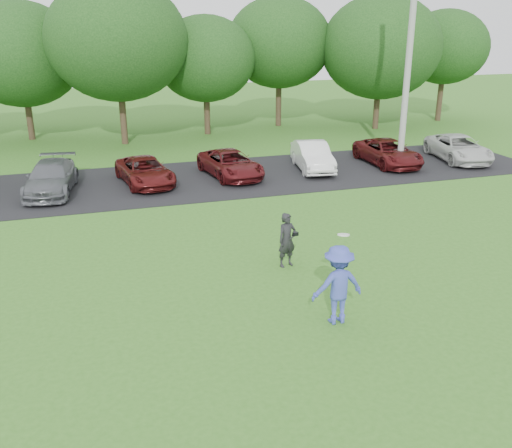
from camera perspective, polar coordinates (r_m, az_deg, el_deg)
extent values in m
plane|color=#346B1E|center=(13.09, 4.62, -10.40)|extent=(100.00, 100.00, 0.00)
cube|color=black|center=(24.73, -6.56, 4.38)|extent=(32.00, 6.50, 0.03)
cylinder|color=#9C9C97|center=(26.74, 15.09, 16.32)|extent=(0.28, 0.28, 10.41)
imported|color=#3E4BB1|center=(13.03, 8.19, -6.03)|extent=(1.21, 0.70, 1.87)
cylinder|color=white|center=(12.60, 8.75, -1.07)|extent=(0.27, 0.27, 0.09)
imported|color=black|center=(15.86, 3.12, -1.61)|extent=(0.64, 0.51, 1.55)
cube|color=black|center=(15.69, 3.98, -0.99)|extent=(0.16, 0.13, 0.10)
imported|color=#5C5E63|center=(24.00, -19.82, 4.38)|extent=(2.29, 4.40, 1.22)
imported|color=#541212|center=(24.27, -11.04, 5.21)|extent=(2.36, 4.15, 1.09)
imported|color=#541215|center=(25.01, -2.57, 6.04)|extent=(2.44, 4.28, 1.13)
imported|color=white|center=(26.24, 5.67, 6.77)|extent=(1.93, 3.98, 1.26)
imported|color=#511113|center=(27.80, 13.06, 7.00)|extent=(1.94, 4.17, 1.16)
imported|color=silver|center=(29.60, 19.60, 7.17)|extent=(2.66, 4.56, 1.19)
cylinder|color=#38281C|center=(35.37, -21.68, 9.63)|extent=(0.36, 0.36, 2.20)
ellipsoid|color=#214C19|center=(34.99, -22.45, 15.42)|extent=(6.68, 6.68, 5.68)
cylinder|color=#38281C|center=(32.55, -13.13, 10.17)|extent=(0.36, 0.36, 2.70)
ellipsoid|color=#214C19|center=(32.14, -13.72, 17.43)|extent=(7.42, 7.42, 6.31)
cylinder|color=#38281C|center=(34.67, -4.91, 10.76)|extent=(0.36, 0.36, 2.20)
ellipsoid|color=#214C19|center=(34.31, -5.08, 16.14)|extent=(5.76, 5.76, 4.90)
cylinder|color=#38281C|center=(37.33, 2.27, 11.86)|extent=(0.36, 0.36, 2.70)
ellipsoid|color=#214C19|center=(36.99, 2.35, 17.68)|extent=(6.50, 6.50, 5.53)
cylinder|color=#38281C|center=(37.08, 11.94, 11.01)|extent=(0.36, 0.36, 2.20)
ellipsoid|color=#214C19|center=(36.71, 12.38, 16.89)|extent=(7.24, 7.24, 6.15)
cylinder|color=#38281C|center=(41.11, 17.89, 11.69)|extent=(0.36, 0.36, 2.70)
ellipsoid|color=#214C19|center=(40.81, 18.42, 16.46)|extent=(5.58, 5.58, 4.74)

